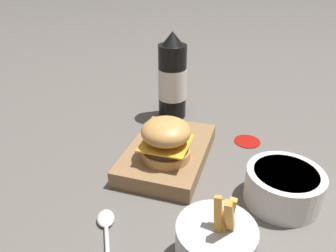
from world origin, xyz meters
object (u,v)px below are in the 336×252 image
object	(u,v)px
ketchup_bottle	(172,80)
spoon	(106,226)
serving_board	(168,153)
side_bowl	(283,186)
burger	(165,139)
fries_basket	(215,246)

from	to	relation	value
ketchup_bottle	spoon	distance (m)	0.44
serving_board	spoon	size ratio (longest dim) A/B	1.88
ketchup_bottle	side_bowl	xyz separation A→B (m)	(0.27, 0.29, -0.07)
burger	side_bowl	xyz separation A→B (m)	(0.02, 0.23, -0.04)
fries_basket	spoon	bearing A→B (deg)	-95.17
fries_basket	spoon	world-z (taller)	fries_basket
serving_board	side_bowl	bearing A→B (deg)	75.24
burger	fries_basket	world-z (taller)	fries_basket
fries_basket	side_bowl	size ratio (longest dim) A/B	1.01
burger	serving_board	bearing A→B (deg)	-169.68
side_bowl	fries_basket	bearing A→B (deg)	-27.66
burger	spoon	xyz separation A→B (m)	(0.18, -0.04, -0.07)
side_bowl	ketchup_bottle	bearing A→B (deg)	-132.98
burger	spoon	bearing A→B (deg)	-13.90
fries_basket	spoon	distance (m)	0.19
serving_board	ketchup_bottle	bearing A→B (deg)	-165.49
ketchup_bottle	side_bowl	bearing A→B (deg)	47.02
serving_board	side_bowl	distance (m)	0.25
spoon	side_bowl	bearing A→B (deg)	-89.17
serving_board	side_bowl	xyz separation A→B (m)	(0.06, 0.24, 0.02)
serving_board	burger	bearing A→B (deg)	10.32
serving_board	ketchup_bottle	xyz separation A→B (m)	(-0.21, -0.05, 0.09)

